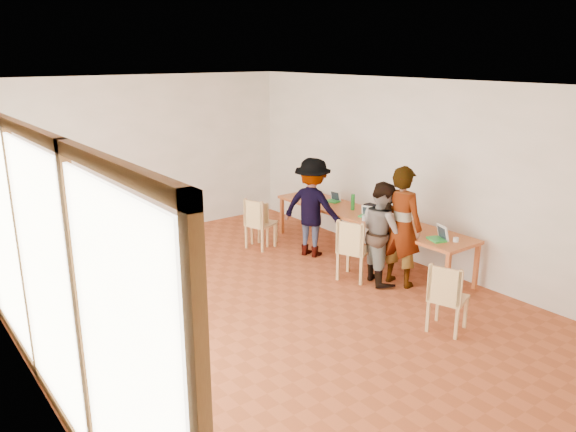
% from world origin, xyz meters
% --- Properties ---
extents(ground, '(8.00, 8.00, 0.00)m').
position_xyz_m(ground, '(0.00, 0.00, 0.00)').
color(ground, '#A74D28').
rests_on(ground, ground).
extents(wall_back, '(6.00, 0.10, 3.00)m').
position_xyz_m(wall_back, '(0.00, 4.00, 1.50)').
color(wall_back, '#F1E3D0').
rests_on(wall_back, ground).
extents(wall_front, '(6.00, 0.10, 3.00)m').
position_xyz_m(wall_front, '(0.00, -4.00, 1.50)').
color(wall_front, '#F1E3D0').
rests_on(wall_front, ground).
extents(wall_right, '(0.10, 8.00, 3.00)m').
position_xyz_m(wall_right, '(3.00, 0.00, 1.50)').
color(wall_right, '#F1E3D0').
rests_on(wall_right, ground).
extents(window_wall, '(0.10, 8.00, 3.00)m').
position_xyz_m(window_wall, '(-2.96, 0.00, 1.50)').
color(window_wall, white).
rests_on(window_wall, ground).
extents(ceiling, '(6.00, 8.00, 0.04)m').
position_xyz_m(ceiling, '(0.00, 0.00, 3.02)').
color(ceiling, white).
rests_on(ceiling, wall_back).
extents(communal_table, '(0.80, 4.00, 0.75)m').
position_xyz_m(communal_table, '(2.50, 0.49, 0.70)').
color(communal_table, '#B55928').
rests_on(communal_table, ground).
extents(side_table, '(0.90, 0.90, 0.75)m').
position_xyz_m(side_table, '(-2.40, 2.23, 0.67)').
color(side_table, '#B55928').
rests_on(side_table, ground).
extents(chair_near, '(0.54, 0.54, 0.48)m').
position_xyz_m(chair_near, '(1.35, -2.04, 0.56)').
color(chair_near, '#D9B46C').
rests_on(chair_near, ground).
extents(chair_mid, '(0.59, 0.59, 0.51)m').
position_xyz_m(chair_mid, '(1.60, -0.11, 0.59)').
color(chair_mid, '#D9B46C').
rests_on(chair_mid, ground).
extents(chair_far, '(0.53, 0.53, 0.49)m').
position_xyz_m(chair_far, '(1.26, 1.97, 0.56)').
color(chair_far, '#D9B46C').
rests_on(chair_far, ground).
extents(chair_empty, '(0.50, 0.50, 0.43)m').
position_xyz_m(chair_empty, '(1.47, 2.12, 0.50)').
color(chair_empty, '#D9B46C').
rests_on(chair_empty, ground).
extents(chair_spare, '(0.66, 0.66, 0.55)m').
position_xyz_m(chair_spare, '(-1.70, 0.51, 0.63)').
color(chair_spare, '#D9B46C').
rests_on(chair_spare, ground).
extents(person_near, '(0.53, 0.72, 1.82)m').
position_xyz_m(person_near, '(2.08, -0.63, 0.91)').
color(person_near, gray).
rests_on(person_near, ground).
extents(person_mid, '(0.83, 0.92, 1.56)m').
position_xyz_m(person_mid, '(1.94, -0.39, 0.78)').
color(person_mid, gray).
rests_on(person_mid, ground).
extents(person_far, '(1.01, 1.25, 1.70)m').
position_xyz_m(person_far, '(1.85, 1.15, 0.85)').
color(person_far, gray).
rests_on(person_far, ground).
extents(laptop_near, '(0.30, 0.32, 0.22)m').
position_xyz_m(laptop_near, '(2.41, -1.08, 0.81)').
color(laptop_near, green).
rests_on(laptop_near, communal_table).
extents(laptop_mid, '(0.25, 0.26, 0.18)m').
position_xyz_m(laptop_mid, '(2.44, 0.45, 0.80)').
color(laptop_mid, green).
rests_on(laptop_mid, communal_table).
extents(laptop_far, '(0.24, 0.26, 0.20)m').
position_xyz_m(laptop_far, '(2.66, 1.51, 0.81)').
color(laptop_far, green).
rests_on(laptop_far, communal_table).
extents(yellow_mug, '(0.14, 0.14, 0.09)m').
position_xyz_m(yellow_mug, '(2.73, -0.11, 0.79)').
color(yellow_mug, gold).
rests_on(yellow_mug, communal_table).
extents(green_bottle, '(0.07, 0.07, 0.28)m').
position_xyz_m(green_bottle, '(2.54, 0.88, 0.89)').
color(green_bottle, '#1A6E20').
rests_on(green_bottle, communal_table).
extents(clear_glass, '(0.07, 0.07, 0.09)m').
position_xyz_m(clear_glass, '(2.23, 0.30, 0.80)').
color(clear_glass, silver).
rests_on(clear_glass, communal_table).
extents(condiment_cup, '(0.08, 0.08, 0.06)m').
position_xyz_m(condiment_cup, '(2.54, -1.27, 0.78)').
color(condiment_cup, white).
rests_on(condiment_cup, communal_table).
extents(pink_phone, '(0.05, 0.10, 0.01)m').
position_xyz_m(pink_phone, '(2.31, 1.28, 0.76)').
color(pink_phone, '#F54072').
rests_on(pink_phone, communal_table).
extents(black_pouch, '(0.16, 0.26, 0.09)m').
position_xyz_m(black_pouch, '(2.81, 0.69, 0.80)').
color(black_pouch, black).
rests_on(black_pouch, communal_table).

